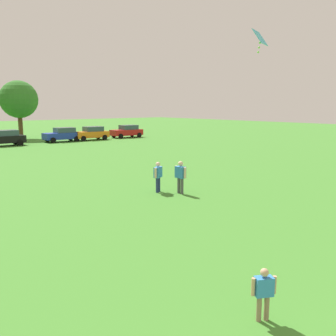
{
  "coord_description": "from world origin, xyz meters",
  "views": [
    {
      "loc": [
        -4.4,
        0.11,
        4.26
      ],
      "look_at": [
        4.13,
        10.73,
        1.93
      ],
      "focal_mm": 38.94,
      "sensor_mm": 36.0,
      "label": 1
    }
  ],
  "objects_px": {
    "parked_car_black_3": "(4,138)",
    "parked_car_orange_5": "(91,133)",
    "child_kite_flyer": "(264,290)",
    "parked_car_red_6": "(127,131)",
    "parked_car_blue_4": "(63,135)",
    "bystander_near_trees": "(158,174)",
    "adult_bystander": "(180,174)",
    "tree_far_right": "(19,100)",
    "kite": "(260,39)"
  },
  "relations": [
    {
      "from": "parked_car_blue_4",
      "to": "kite",
      "type": "bearing_deg",
      "value": 85.22
    },
    {
      "from": "bystander_near_trees",
      "to": "parked_car_red_6",
      "type": "relative_size",
      "value": 0.35
    },
    {
      "from": "adult_bystander",
      "to": "parked_car_black_3",
      "type": "height_order",
      "value": "parked_car_black_3"
    },
    {
      "from": "child_kite_flyer",
      "to": "adult_bystander",
      "type": "height_order",
      "value": "adult_bystander"
    },
    {
      "from": "adult_bystander",
      "to": "parked_car_black_3",
      "type": "bearing_deg",
      "value": 0.49
    },
    {
      "from": "parked_car_blue_4",
      "to": "tree_far_right",
      "type": "relative_size",
      "value": 0.58
    },
    {
      "from": "adult_bystander",
      "to": "kite",
      "type": "xyz_separation_m",
      "value": [
        3.56,
        -1.68,
        6.49
      ]
    },
    {
      "from": "parked_car_black_3",
      "to": "parked_car_blue_4",
      "type": "height_order",
      "value": "same"
    },
    {
      "from": "child_kite_flyer",
      "to": "parked_car_black_3",
      "type": "distance_m",
      "value": 37.73
    },
    {
      "from": "adult_bystander",
      "to": "tree_far_right",
      "type": "distance_m",
      "value": 36.34
    },
    {
      "from": "parked_car_black_3",
      "to": "tree_far_right",
      "type": "height_order",
      "value": "tree_far_right"
    },
    {
      "from": "kite",
      "to": "bystander_near_trees",
      "type": "bearing_deg",
      "value": 148.05
    },
    {
      "from": "bystander_near_trees",
      "to": "kite",
      "type": "bearing_deg",
      "value": -62.54
    },
    {
      "from": "parked_car_black_3",
      "to": "parked_car_red_6",
      "type": "relative_size",
      "value": 1.0
    },
    {
      "from": "parked_car_blue_4",
      "to": "parked_car_red_6",
      "type": "distance_m",
      "value": 9.16
    },
    {
      "from": "parked_car_black_3",
      "to": "tree_far_right",
      "type": "xyz_separation_m",
      "value": [
        4.13,
        7.72,
        4.19
      ]
    },
    {
      "from": "parked_car_black_3",
      "to": "tree_far_right",
      "type": "distance_m",
      "value": 9.71
    },
    {
      "from": "kite",
      "to": "tree_far_right",
      "type": "height_order",
      "value": "kite"
    },
    {
      "from": "child_kite_flyer",
      "to": "parked_car_red_6",
      "type": "distance_m",
      "value": 43.44
    },
    {
      "from": "adult_bystander",
      "to": "parked_car_blue_4",
      "type": "relative_size",
      "value": 0.37
    },
    {
      "from": "parked_car_black_3",
      "to": "parked_car_red_6",
      "type": "xyz_separation_m",
      "value": [
        15.95,
        0.64,
        0.0
      ]
    },
    {
      "from": "child_kite_flyer",
      "to": "bystander_near_trees",
      "type": "relative_size",
      "value": 0.73
    },
    {
      "from": "child_kite_flyer",
      "to": "parked_car_orange_5",
      "type": "distance_m",
      "value": 40.86
    },
    {
      "from": "parked_car_red_6",
      "to": "adult_bystander",
      "type": "bearing_deg",
      "value": 62.12
    },
    {
      "from": "child_kite_flyer",
      "to": "adult_bystander",
      "type": "bearing_deg",
      "value": 85.83
    },
    {
      "from": "child_kite_flyer",
      "to": "parked_car_orange_5",
      "type": "height_order",
      "value": "parked_car_orange_5"
    },
    {
      "from": "parked_car_black_3",
      "to": "parked_car_blue_4",
      "type": "distance_m",
      "value": 6.81
    },
    {
      "from": "adult_bystander",
      "to": "parked_car_black_3",
      "type": "relative_size",
      "value": 0.37
    },
    {
      "from": "kite",
      "to": "parked_car_orange_5",
      "type": "relative_size",
      "value": 0.28
    },
    {
      "from": "parked_car_blue_4",
      "to": "parked_car_red_6",
      "type": "relative_size",
      "value": 1.0
    },
    {
      "from": "parked_car_black_3",
      "to": "parked_car_orange_5",
      "type": "bearing_deg",
      "value": -177.89
    },
    {
      "from": "bystander_near_trees",
      "to": "parked_car_blue_4",
      "type": "relative_size",
      "value": 0.35
    },
    {
      "from": "adult_bystander",
      "to": "parked_car_blue_4",
      "type": "height_order",
      "value": "parked_car_blue_4"
    },
    {
      "from": "parked_car_black_3",
      "to": "parked_car_orange_5",
      "type": "height_order",
      "value": "same"
    },
    {
      "from": "kite",
      "to": "parked_car_black_3",
      "type": "relative_size",
      "value": 0.28
    },
    {
      "from": "parked_car_orange_5",
      "to": "parked_car_red_6",
      "type": "xyz_separation_m",
      "value": [
        5.43,
        0.25,
        0.0
      ]
    },
    {
      "from": "child_kite_flyer",
      "to": "parked_car_orange_5",
      "type": "relative_size",
      "value": 0.26
    },
    {
      "from": "child_kite_flyer",
      "to": "adult_bystander",
      "type": "distance_m",
      "value": 10.81
    },
    {
      "from": "parked_car_orange_5",
      "to": "tree_far_right",
      "type": "xyz_separation_m",
      "value": [
        -6.38,
        7.34,
        4.19
      ]
    },
    {
      "from": "parked_car_black_3",
      "to": "parked_car_red_6",
      "type": "distance_m",
      "value": 15.96
    },
    {
      "from": "parked_car_red_6",
      "to": "bystander_near_trees",
      "type": "bearing_deg",
      "value": 60.3
    },
    {
      "from": "bystander_near_trees",
      "to": "child_kite_flyer",
      "type": "bearing_deg",
      "value": -147.15
    },
    {
      "from": "child_kite_flyer",
      "to": "parked_car_blue_4",
      "type": "relative_size",
      "value": 0.26
    },
    {
      "from": "parked_car_blue_4",
      "to": "tree_far_right",
      "type": "xyz_separation_m",
      "value": [
        -2.66,
        7.16,
        4.19
      ]
    },
    {
      "from": "child_kite_flyer",
      "to": "bystander_near_trees",
      "type": "xyz_separation_m",
      "value": [
        5.06,
        10.12,
        0.24
      ]
    },
    {
      "from": "kite",
      "to": "parked_car_orange_5",
      "type": "xyz_separation_m",
      "value": [
        6.27,
        30.29,
        -6.59
      ]
    },
    {
      "from": "parked_car_black_3",
      "to": "parked_car_red_6",
      "type": "height_order",
      "value": "same"
    },
    {
      "from": "child_kite_flyer",
      "to": "tree_far_right",
      "type": "height_order",
      "value": "tree_far_right"
    },
    {
      "from": "bystander_near_trees",
      "to": "parked_car_red_6",
      "type": "xyz_separation_m",
      "value": [
        15.92,
        27.91,
        -0.05
      ]
    },
    {
      "from": "adult_bystander",
      "to": "tree_far_right",
      "type": "bearing_deg",
      "value": -6.38
    }
  ]
}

